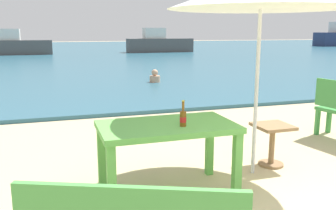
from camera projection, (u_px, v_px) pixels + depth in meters
sea_water at (77, 51)px, 30.97m from camera, size 120.00×50.00×0.08m
picnic_table_green at (167, 134)px, 3.78m from camera, size 1.40×0.80×0.76m
beer_bottle_amber at (183, 117)px, 3.65m from camera, size 0.07×0.07×0.26m
side_table_wood at (272, 139)px, 4.63m from camera, size 0.44×0.44×0.54m
swimmer_person at (155, 77)px, 11.73m from camera, size 0.34×0.34×0.41m
boat_barge at (159, 43)px, 28.30m from camera, size 5.07×1.38×1.85m
boat_sailboat at (15, 45)px, 25.19m from camera, size 4.83×1.32×1.76m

